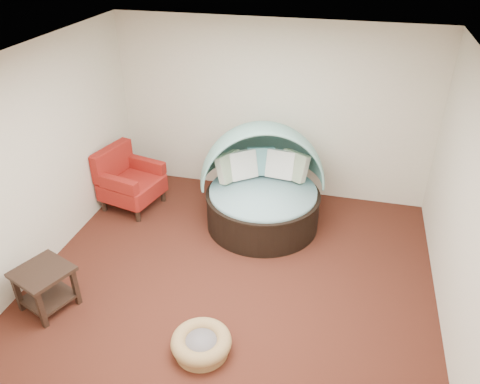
% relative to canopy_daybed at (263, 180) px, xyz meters
% --- Properties ---
extents(floor, '(5.00, 5.00, 0.00)m').
position_rel_canopy_daybed_xyz_m(floor, '(-0.08, -1.50, -0.71)').
color(floor, '#4C2215').
rests_on(floor, ground).
extents(wall_back, '(5.00, 0.00, 5.00)m').
position_rel_canopy_daybed_xyz_m(wall_back, '(-0.08, 1.00, 0.69)').
color(wall_back, beige).
rests_on(wall_back, floor).
extents(wall_front, '(5.00, 0.00, 5.00)m').
position_rel_canopy_daybed_xyz_m(wall_front, '(-0.08, -4.00, 0.69)').
color(wall_front, beige).
rests_on(wall_front, floor).
extents(wall_left, '(0.00, 5.00, 5.00)m').
position_rel_canopy_daybed_xyz_m(wall_left, '(-2.58, -1.50, 0.69)').
color(wall_left, beige).
rests_on(wall_left, floor).
extents(wall_right, '(0.00, 5.00, 5.00)m').
position_rel_canopy_daybed_xyz_m(wall_right, '(2.42, -1.50, 0.69)').
color(wall_right, beige).
rests_on(wall_right, floor).
extents(ceiling, '(5.00, 5.00, 0.00)m').
position_rel_canopy_daybed_xyz_m(ceiling, '(-0.08, -1.50, 2.09)').
color(ceiling, white).
rests_on(ceiling, wall_back).
extents(canopy_daybed, '(2.11, 2.07, 1.53)m').
position_rel_canopy_daybed_xyz_m(canopy_daybed, '(0.00, 0.00, 0.00)').
color(canopy_daybed, black).
rests_on(canopy_daybed, floor).
extents(pet_basket, '(0.78, 0.78, 0.23)m').
position_rel_canopy_daybed_xyz_m(pet_basket, '(-0.11, -2.61, -0.59)').
color(pet_basket, olive).
rests_on(pet_basket, floor).
extents(red_armchair, '(0.99, 0.99, 0.97)m').
position_rel_canopy_daybed_xyz_m(red_armchair, '(-2.14, -0.06, -0.26)').
color(red_armchair, black).
rests_on(red_armchair, floor).
extents(side_table, '(0.75, 0.75, 0.55)m').
position_rel_canopy_daybed_xyz_m(side_table, '(-2.08, -2.40, -0.35)').
color(side_table, black).
rests_on(side_table, floor).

